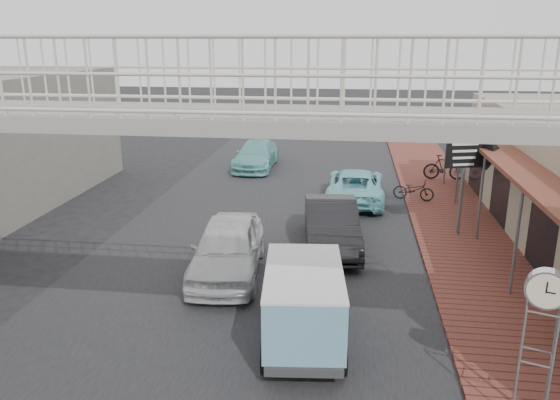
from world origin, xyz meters
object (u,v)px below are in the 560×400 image
(angkot_curb, at_px, (355,185))
(dark_sedan, at_px, (331,225))
(white_hatchback, at_px, (227,248))
(arrow_sign, at_px, (490,153))
(street_clock, at_px, (545,296))
(motorcycle_near, at_px, (414,190))
(angkot_far, at_px, (256,155))
(angkot_van, at_px, (304,294))
(motorcycle_far, at_px, (445,167))

(angkot_curb, bearing_deg, dark_sedan, 82.86)
(white_hatchback, distance_m, angkot_curb, 8.37)
(white_hatchback, height_order, arrow_sign, arrow_sign)
(white_hatchback, height_order, dark_sedan, white_hatchback)
(street_clock, bearing_deg, arrow_sign, 101.06)
(dark_sedan, xyz_separation_m, arrow_sign, (4.92, 1.75, 2.05))
(arrow_sign, bearing_deg, motorcycle_near, 101.57)
(angkot_far, height_order, arrow_sign, arrow_sign)
(motorcycle_near, bearing_deg, angkot_van, 175.32)
(arrow_sign, bearing_deg, angkot_curb, 124.60)
(angkot_far, xyz_separation_m, street_clock, (7.93, -18.11, 1.67))
(motorcycle_near, relative_size, motorcycle_far, 0.84)
(motorcycle_far, height_order, street_clock, street_clock)
(white_hatchback, relative_size, angkot_curb, 0.95)
(white_hatchback, relative_size, arrow_sign, 1.36)
(white_hatchback, xyz_separation_m, street_clock, (6.47, -5.24, 1.56))
(motorcycle_near, bearing_deg, arrow_sign, -140.02)
(white_hatchback, height_order, motorcycle_far, white_hatchback)
(motorcycle_near, bearing_deg, street_clock, -164.58)
(dark_sedan, xyz_separation_m, angkot_curb, (0.75, 5.19, -0.08))
(white_hatchback, bearing_deg, motorcycle_far, 51.43)
(motorcycle_far, xyz_separation_m, arrow_sign, (0.15, -7.14, 2.12))
(angkot_far, xyz_separation_m, angkot_van, (3.87, -16.12, 0.46))
(angkot_far, bearing_deg, arrow_sign, -43.19)
(angkot_van, xyz_separation_m, arrow_sign, (5.27, 7.42, 1.67))
(angkot_curb, distance_m, angkot_van, 10.92)
(white_hatchback, bearing_deg, dark_sedan, 36.36)
(angkot_curb, distance_m, motorcycle_far, 5.47)
(angkot_far, bearing_deg, angkot_van, -76.09)
(dark_sedan, bearing_deg, street_clock, -70.50)
(angkot_far, distance_m, motorcycle_far, 9.13)
(dark_sedan, relative_size, motorcycle_near, 2.83)
(dark_sedan, xyz_separation_m, motorcycle_near, (3.05, 5.35, -0.22))
(dark_sedan, distance_m, angkot_van, 5.69)
(angkot_van, bearing_deg, arrow_sign, 48.93)
(white_hatchback, xyz_separation_m, motorcycle_far, (7.52, 11.30, -0.10))
(angkot_van, bearing_deg, motorcycle_near, 67.17)
(angkot_curb, relative_size, motorcycle_far, 2.52)
(white_hatchback, distance_m, motorcycle_far, 13.58)
(dark_sedan, height_order, arrow_sign, arrow_sign)
(angkot_van, relative_size, street_clock, 1.39)
(dark_sedan, relative_size, angkot_van, 1.20)
(motorcycle_far, bearing_deg, angkot_far, 80.15)
(dark_sedan, bearing_deg, motorcycle_near, 53.84)
(motorcycle_far, bearing_deg, motorcycle_near, 154.13)
(dark_sedan, height_order, street_clock, street_clock)
(motorcycle_near, height_order, motorcycle_far, motorcycle_far)
(angkot_far, height_order, motorcycle_near, angkot_far)
(dark_sedan, relative_size, arrow_sign, 1.35)
(angkot_curb, bearing_deg, white_hatchback, 66.38)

